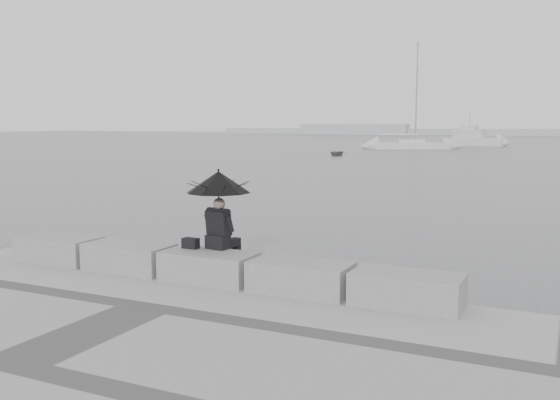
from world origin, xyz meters
The scene contains 12 objects.
ground centered at (0.00, 0.00, 0.00)m, with size 360.00×360.00×0.00m, color #424446.
stone_block_far_left centered at (-3.40, -0.45, 0.75)m, with size 1.60×0.80×0.50m, color slate.
stone_block_left centered at (-1.70, -0.45, 0.75)m, with size 1.60×0.80×0.50m, color slate.
stone_block_centre centered at (0.00, -0.45, 0.75)m, with size 1.60×0.80×0.50m, color slate.
stone_block_right centered at (1.70, -0.45, 0.75)m, with size 1.60×0.80×0.50m, color slate.
stone_block_far_right centered at (3.40, -0.45, 0.75)m, with size 1.60×0.80×0.50m, color slate.
seated_person centered at (-0.02, -0.08, 2.00)m, with size 1.13×1.13×1.39m.
bag centered at (-0.46, -0.30, 1.09)m, with size 0.28×0.16×0.18m, color black.
distant_landmass centered at (-8.14, 154.51, 0.90)m, with size 180.00×8.00×2.80m.
sailboat_left centered at (-13.06, 66.19, 0.51)m, with size 9.20×6.31×12.90m.
motor_cruiser centered at (-7.63, 80.40, 0.89)m, with size 8.24×3.86×4.50m.
dinghy centered at (-15.96, 48.36, 0.24)m, with size 2.85×1.20×0.48m, color gray.
Camera 1 is at (5.57, -9.25, 3.18)m, focal length 40.00 mm.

